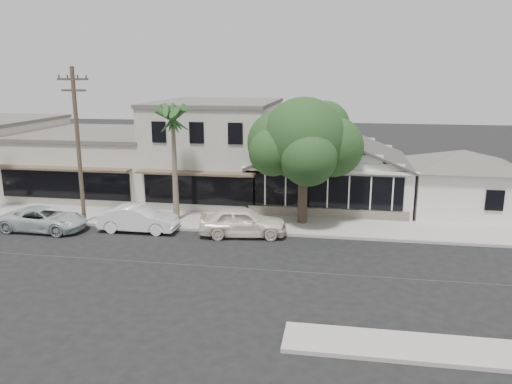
% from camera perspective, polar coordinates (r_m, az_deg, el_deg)
% --- Properties ---
extents(ground, '(140.00, 140.00, 0.00)m').
position_cam_1_polar(ground, '(23.18, -5.15, -8.47)').
color(ground, black).
rests_on(ground, ground).
extents(sidewalk_north, '(90.00, 3.50, 0.15)m').
position_cam_1_polar(sidewalk_north, '(31.87, -16.10, -2.67)').
color(sidewalk_north, '#9E9991').
rests_on(sidewalk_north, ground).
extents(corner_shop, '(10.40, 8.60, 5.10)m').
position_cam_1_polar(corner_shop, '(33.80, 8.42, 3.05)').
color(corner_shop, white).
rests_on(corner_shop, ground).
extents(side_cottage, '(6.00, 6.00, 3.00)m').
position_cam_1_polar(side_cottage, '(33.92, 22.29, 0.29)').
color(side_cottage, white).
rests_on(side_cottage, ground).
extents(row_building_near, '(8.00, 10.00, 6.50)m').
position_cam_1_polar(row_building_near, '(35.75, -4.47, 4.74)').
color(row_building_near, beige).
rests_on(row_building_near, ground).
extents(row_building_midnear, '(10.00, 10.00, 4.20)m').
position_cam_1_polar(row_building_midnear, '(39.08, -17.38, 3.20)').
color(row_building_midnear, '#BCB6A8').
rests_on(row_building_midnear, ground).
extents(utility_pole, '(1.80, 0.24, 9.00)m').
position_cam_1_polar(utility_pole, '(30.04, -19.68, 5.31)').
color(utility_pole, brown).
rests_on(utility_pole, ground).
extents(car_0, '(4.92, 2.51, 1.61)m').
position_cam_1_polar(car_0, '(27.01, -1.53, -3.41)').
color(car_0, white).
rests_on(car_0, ground).
extents(car_1, '(4.44, 1.62, 1.46)m').
position_cam_1_polar(car_1, '(28.59, -13.31, -2.97)').
color(car_1, white).
rests_on(car_1, ground).
extents(car_2, '(4.82, 2.33, 1.32)m').
position_cam_1_polar(car_2, '(30.38, -23.05, -2.87)').
color(car_2, '#B2C0BE').
rests_on(car_2, ground).
extents(shade_tree, '(6.65, 6.01, 7.37)m').
position_cam_1_polar(shade_tree, '(28.48, 5.40, 5.76)').
color(shade_tree, '#4B382D').
rests_on(shade_tree, ground).
extents(palm_east, '(3.33, 3.33, 7.35)m').
position_cam_1_polar(palm_east, '(28.97, -9.49, 8.51)').
color(palm_east, '#726651').
rests_on(palm_east, ground).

